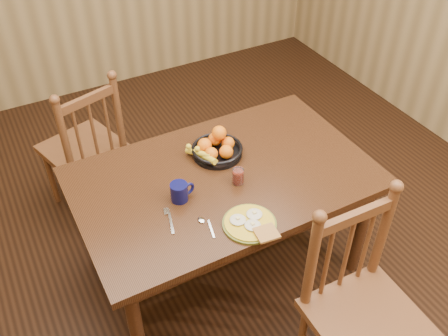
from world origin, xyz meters
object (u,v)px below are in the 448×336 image
coffee_mug (180,192)px  fruit_bowl (216,148)px  dining_table (224,187)px  breakfast_plate (250,223)px  chair_far (85,148)px  chair_near (361,309)px

coffee_mug → fruit_bowl: (0.33, 0.23, -0.00)m
dining_table → breakfast_plate: (-0.06, -0.39, 0.10)m
dining_table → fruit_bowl: fruit_bowl is taller
coffee_mug → chair_far: bearing=104.5°
chair_near → fruit_bowl: chair_near is taller
coffee_mug → fruit_bowl: bearing=35.5°
chair_far → fruit_bowl: size_ratio=3.18×
chair_near → breakfast_plate: bearing=120.9°
dining_table → chair_far: bearing=120.2°
fruit_bowl → chair_near: bearing=-80.2°
chair_near → coffee_mug: 1.03m
dining_table → coffee_mug: (-0.28, -0.06, 0.14)m
dining_table → coffee_mug: size_ratio=11.95×
chair_far → coffee_mug: (0.25, -0.98, 0.30)m
coffee_mug → breakfast_plate: bearing=-56.0°
breakfast_plate → coffee_mug: 0.40m
chair_near → fruit_bowl: size_ratio=3.32×
chair_near → coffee_mug: bearing=122.7°
chair_near → dining_table: bearing=105.7°
dining_table → coffee_mug: coffee_mug is taller
dining_table → coffee_mug: bearing=-168.4°
breakfast_plate → fruit_bowl: fruit_bowl is taller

